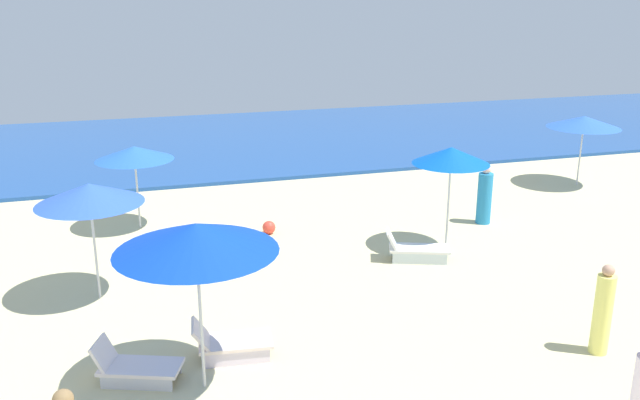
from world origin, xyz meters
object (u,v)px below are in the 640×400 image
Objects in this scene: umbrella_1 at (584,122)px; beachgoer_2 at (603,312)px; umbrella_3 at (196,237)px; umbrella_4 at (134,153)px; umbrella_5 at (89,194)px; beachgoer_0 at (484,197)px; umbrella_6 at (451,156)px; beach_ball_1 at (269,227)px; lounge_chair_6_0 at (415,249)px; lounge_chair_3_0 at (135,367)px; lounge_chair_3_1 at (230,342)px.

beachgoer_2 is (-6.44, -9.08, -1.29)m from umbrella_1.
umbrella_1 is 0.84× the size of umbrella_3.
umbrella_4 is 11.48m from beachgoer_2.
umbrella_3 reaches higher than umbrella_5.
umbrella_3 is at bearing -62.84° from beachgoer_0.
umbrella_6 is (7.96, 0.49, 0.10)m from umbrella_5.
beach_ball_1 is at bearing 69.16° from umbrella_3.
beachgoer_0 is 5.76m from beach_ball_1.
lounge_chair_6_0 is at bearing 35.68° from umbrella_3.
umbrella_3 reaches higher than lounge_chair_3_0.
umbrella_3 reaches higher than beachgoer_0.
umbrella_4 is 1.36× the size of beachgoer_2.
umbrella_1 reaches higher than beachgoer_2.
umbrella_1 is 1.40× the size of beachgoer_2.
umbrella_6 is 7.39× the size of beach_ball_1.
umbrella_6 is at bearing -83.34° from beachgoer_2.
beachgoer_0 is (9.76, 1.87, -1.45)m from umbrella_5.
beachgoer_2 is at bearing -30.00° from umbrella_5.
lounge_chair_3_1 is 0.89× the size of lounge_chair_6_0.
umbrella_4 is at bearing 94.69° from umbrella_3.
lounge_chair_3_1 is at bearing -148.52° from umbrella_6.
umbrella_4 reaches higher than lounge_chair_6_0.
umbrella_3 is 2.49m from lounge_chair_3_0.
umbrella_3 is at bearing -85.31° from umbrella_4.
lounge_chair_3_0 is 7.72m from beachgoer_2.
beachgoer_0 reaches higher than lounge_chair_3_0.
lounge_chair_3_1 is 4.13× the size of beach_ball_1.
lounge_chair_3_0 is 1.05× the size of lounge_chair_3_1.
umbrella_1 is 9.03m from lounge_chair_6_0.
beachgoer_0 is at bearing -14.32° from umbrella_4.
lounge_chair_3_0 is 1.57m from lounge_chair_3_1.
lounge_chair_3_0 is 0.61× the size of umbrella_5.
umbrella_4 is (-1.18, 7.20, 1.73)m from lounge_chair_3_1.
beachgoer_0 is at bearing -50.53° from lounge_chair_3_1.
umbrella_1 is 15.37m from umbrella_3.
beachgoer_2 is (8.17, -4.72, -1.43)m from umbrella_5.
lounge_chair_6_0 is (-1.05, -0.51, -2.01)m from umbrella_6.
beach_ball_1 is (3.50, 6.05, -0.08)m from lounge_chair_3_0.
lounge_chair_3_0 is 0.66× the size of umbrella_4.
lounge_chair_6_0 is 4.89m from beachgoer_2.
umbrella_3 reaches higher than lounge_chair_3_1.
umbrella_3 is at bearing -94.34° from lounge_chair_3_0.
lounge_chair_3_1 is at bearing -64.81° from beachgoer_0.
lounge_chair_3_0 is 0.58× the size of umbrella_6.
lounge_chair_6_0 reaches higher than lounge_chair_3_0.
beachgoer_2 is at bearing -21.37° from beachgoer_0.
umbrella_4 is 7.46m from lounge_chair_6_0.
lounge_chair_3_0 is 4.32× the size of beach_ball_1.
beachgoer_2 reaches higher than beachgoer_0.
beachgoer_0 reaches higher than beach_ball_1.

